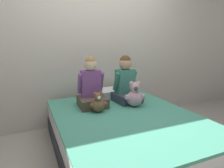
# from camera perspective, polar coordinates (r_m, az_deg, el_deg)

# --- Properties ---
(ground_plane) EXTENTS (14.00, 14.00, 0.00)m
(ground_plane) POSITION_cam_1_polar(r_m,az_deg,el_deg) (2.49, 3.97, -19.05)
(ground_plane) COLOR #B2A899
(wall_behind_bed) EXTENTS (8.00, 0.06, 2.50)m
(wall_behind_bed) POSITION_cam_1_polar(r_m,az_deg,el_deg) (3.14, -5.15, 11.48)
(wall_behind_bed) COLOR beige
(wall_behind_bed) RESTS_ON ground_plane
(bed) EXTENTS (1.54, 1.95, 0.47)m
(bed) POSITION_cam_1_polar(r_m,az_deg,el_deg) (2.38, 4.05, -14.26)
(bed) COLOR #2D2D33
(bed) RESTS_ON ground_plane
(child_on_left) EXTENTS (0.35, 0.38, 0.63)m
(child_on_left) POSITION_cam_1_polar(r_m,az_deg,el_deg) (2.55, -5.92, -0.93)
(child_on_left) COLOR brown
(child_on_left) RESTS_ON bed
(child_on_right) EXTENTS (0.35, 0.37, 0.63)m
(child_on_right) POSITION_cam_1_polar(r_m,az_deg,el_deg) (2.73, 3.94, 0.51)
(child_on_right) COLOR #384251
(child_on_right) RESTS_ON bed
(teddy_bear_held_by_left_child) EXTENTS (0.21, 0.15, 0.25)m
(teddy_bear_held_by_left_child) POSITION_cam_1_polar(r_m,az_deg,el_deg) (2.36, -3.98, -5.58)
(teddy_bear_held_by_left_child) COLOR brown
(teddy_bear_held_by_left_child) RESTS_ON bed
(teddy_bear_held_by_right_child) EXTENTS (0.27, 0.21, 0.33)m
(teddy_bear_held_by_right_child) POSITION_cam_1_polar(r_m,az_deg,el_deg) (2.56, 6.49, -3.39)
(teddy_bear_held_by_right_child) COLOR #DBA3B2
(teddy_bear_held_by_right_child) RESTS_ON bed
(pillow_at_headboard) EXTENTS (0.58, 0.32, 0.11)m
(pillow_at_headboard) POSITION_cam_1_polar(r_m,az_deg,el_deg) (2.94, -2.90, -2.83)
(pillow_at_headboard) COLOR white
(pillow_at_headboard) RESTS_ON bed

